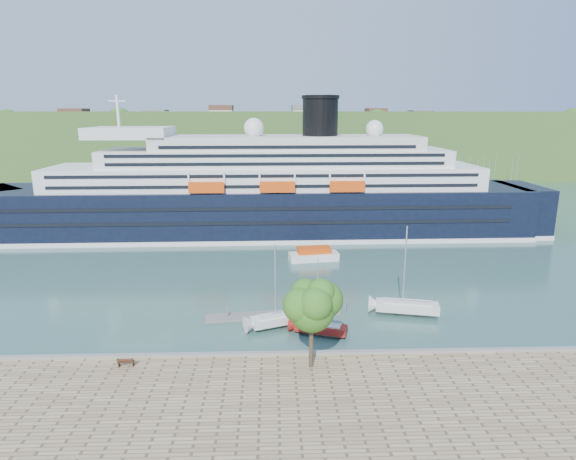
# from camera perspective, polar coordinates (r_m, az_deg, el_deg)

# --- Properties ---
(ground) EXTENTS (400.00, 400.00, 0.00)m
(ground) POSITION_cam_1_polar(r_m,az_deg,el_deg) (48.85, 0.63, -15.46)
(ground) COLOR #2F544B
(ground) RESTS_ON ground
(far_hillside) EXTENTS (400.00, 50.00, 24.00)m
(far_hillside) POSITION_cam_1_polar(r_m,az_deg,el_deg) (187.94, -1.29, 10.20)
(far_hillside) COLOR #406327
(far_hillside) RESTS_ON ground
(quay_coping) EXTENTS (220.00, 0.50, 0.30)m
(quay_coping) POSITION_cam_1_polar(r_m,az_deg,el_deg) (48.12, 0.65, -14.38)
(quay_coping) COLOR slate
(quay_coping) RESTS_ON promenade
(cruise_ship) EXTENTS (120.56, 19.03, 27.03)m
(cruise_ship) POSITION_cam_1_polar(r_m,az_deg,el_deg) (94.37, -3.98, 7.48)
(cruise_ship) COLOR black
(cruise_ship) RESTS_ON ground
(park_bench) EXTENTS (1.58, 0.71, 0.99)m
(park_bench) POSITION_cam_1_polar(r_m,az_deg,el_deg) (48.41, -18.66, -14.53)
(park_bench) COLOR #402112
(park_bench) RESTS_ON promenade
(promenade_tree) EXTENTS (5.61, 5.61, 9.30)m
(promenade_tree) POSITION_cam_1_polar(r_m,az_deg,el_deg) (44.15, 2.80, -10.60)
(promenade_tree) COLOR #32641A
(promenade_tree) RESTS_ON promenade
(floating_pontoon) EXTENTS (16.31, 3.88, 0.36)m
(floating_pontoon) POSITION_cam_1_polar(r_m,az_deg,el_deg) (58.73, -1.81, -10.00)
(floating_pontoon) COLOR gray
(floating_pontoon) RESTS_ON ground
(sailboat_white_near) EXTENTS (7.56, 4.52, 9.45)m
(sailboat_white_near) POSITION_cam_1_polar(r_m,az_deg,el_deg) (54.28, -1.02, -6.86)
(sailboat_white_near) COLOR silver
(sailboat_white_near) RESTS_ON ground
(sailboat_red) EXTENTS (6.57, 3.66, 8.19)m
(sailboat_red) POSITION_cam_1_polar(r_m,az_deg,el_deg) (52.64, 3.96, -8.30)
(sailboat_red) COLOR maroon
(sailboat_red) RESTS_ON ground
(sailboat_white_far) EXTENTS (8.46, 3.99, 10.55)m
(sailboat_white_far) POSITION_cam_1_polar(r_m,az_deg,el_deg) (58.90, 14.17, -5.04)
(sailboat_white_far) COLOR silver
(sailboat_white_far) RESTS_ON ground
(tender_launch) EXTENTS (8.49, 4.02, 2.25)m
(tender_launch) POSITION_cam_1_polar(r_m,az_deg,el_deg) (79.53, 3.07, -2.82)
(tender_launch) COLOR #E2460D
(tender_launch) RESTS_ON ground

